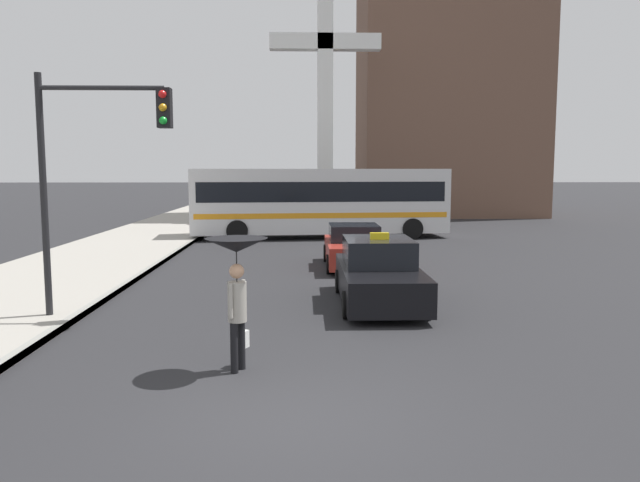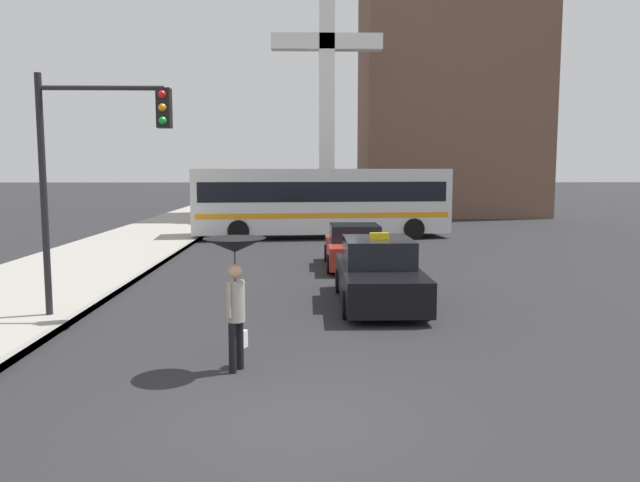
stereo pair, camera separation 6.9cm
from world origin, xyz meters
The scene contains 8 objects.
ground_plane centered at (0.00, 0.00, 0.00)m, with size 300.00×300.00×0.00m, color #262628.
taxi centered at (1.96, 6.91, 0.70)m, with size 1.91×4.59×1.71m.
sedan_red centered at (1.83, 12.54, 0.64)m, with size 1.91×4.10×1.39m.
city_bus centered at (0.95, 21.51, 1.79)m, with size 12.02×3.62×3.21m.
pedestrian_with_umbrella centered at (-0.87, 1.98, 1.68)m, with size 0.98×0.98×2.12m.
traffic_light centered at (-4.07, 5.31, 3.53)m, with size 2.73×0.38×5.12m.
building_tower_near centered at (10.30, 36.66, 14.11)m, with size 12.11×8.64×28.23m.
monument_cross centered at (1.49, 29.58, 8.31)m, with size 6.44×0.90×14.64m.
Camera 2 is at (0.23, -7.65, 3.18)m, focal length 35.00 mm.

